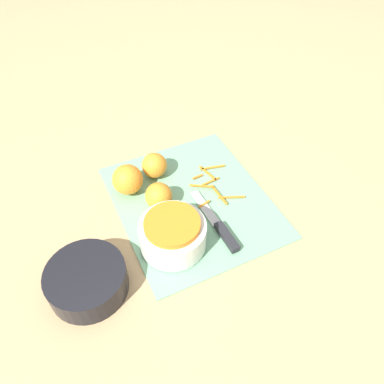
{
  "coord_description": "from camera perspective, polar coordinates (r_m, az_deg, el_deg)",
  "views": [
    {
      "loc": [
        -0.57,
        0.27,
        0.71
      ],
      "look_at": [
        0.0,
        0.0,
        0.04
      ],
      "focal_mm": 35.0,
      "sensor_mm": 36.0,
      "label": 1
    }
  ],
  "objects": [
    {
      "name": "ground_plane",
      "position": [
        0.95,
        -0.0,
        -1.48
      ],
      "size": [
        4.0,
        4.0,
        0.0
      ],
      "primitive_type": "plane",
      "color": "tan"
    },
    {
      "name": "orange_right",
      "position": [
        0.96,
        -9.78,
        1.88
      ],
      "size": [
        0.08,
        0.08,
        0.08
      ],
      "color": "orange",
      "rests_on": "cutting_board"
    },
    {
      "name": "peel_pile",
      "position": [
        0.99,
        3.12,
        1.22
      ],
      "size": [
        0.16,
        0.13,
        0.01
      ],
      "color": "orange",
      "rests_on": "cutting_board"
    },
    {
      "name": "bowl_dark",
      "position": [
        0.82,
        -15.7,
        -12.81
      ],
      "size": [
        0.17,
        0.17,
        0.06
      ],
      "color": "black",
      "rests_on": "ground_plane"
    },
    {
      "name": "cutting_board",
      "position": [
        0.95,
        -0.0,
        -1.36
      ],
      "size": [
        0.43,
        0.37,
        0.01
      ],
      "color": "#75AD84",
      "rests_on": "ground_plane"
    },
    {
      "name": "orange_left",
      "position": [
        1.0,
        -5.75,
        4.07
      ],
      "size": [
        0.07,
        0.07,
        0.07
      ],
      "color": "orange",
      "rests_on": "cutting_board"
    },
    {
      "name": "orange_back",
      "position": [
        0.92,
        -5.11,
        -0.58
      ],
      "size": [
        0.07,
        0.07,
        0.07
      ],
      "color": "orange",
      "rests_on": "cutting_board"
    },
    {
      "name": "bowl_speckled",
      "position": [
        0.84,
        -2.96,
        -6.33
      ],
      "size": [
        0.15,
        0.15,
        0.08
      ],
      "color": "silver",
      "rests_on": "cutting_board"
    },
    {
      "name": "knife",
      "position": [
        0.88,
        4.52,
        -5.76
      ],
      "size": [
        0.21,
        0.03,
        0.02
      ],
      "rotation": [
        0.0,
        0.0,
        0.02
      ],
      "color": "#232328",
      "rests_on": "cutting_board"
    }
  ]
}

